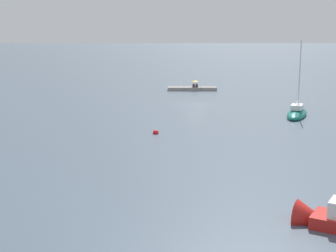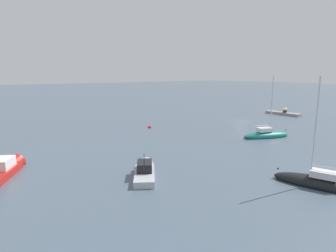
% 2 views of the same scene
% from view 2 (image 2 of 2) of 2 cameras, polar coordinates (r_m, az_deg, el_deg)
% --- Properties ---
extents(ground_plane, '(500.00, 500.00, 0.00)m').
position_cam_2_polar(ground_plane, '(63.70, 14.45, 0.94)').
color(ground_plane, '#475666').
extents(seawall_pier, '(8.91, 1.82, 0.63)m').
position_cam_2_polar(seawall_pier, '(76.99, 22.05, 2.35)').
color(seawall_pier, gray).
rests_on(seawall_pier, ground_plane).
extents(person_seated_blue_left, '(0.46, 0.65, 0.73)m').
position_cam_2_polar(person_seated_blue_left, '(76.41, 22.56, 2.69)').
color(person_seated_blue_left, '#1E2333').
rests_on(person_seated_blue_left, seawall_pier).
extents(person_seated_maroon_right, '(0.46, 0.65, 0.73)m').
position_cam_2_polar(person_seated_maroon_right, '(76.71, 22.21, 2.74)').
color(person_seated_maroon_right, '#1E2333').
rests_on(person_seated_maroon_right, seawall_pier).
extents(umbrella_open_yellow, '(1.30, 1.30, 1.28)m').
position_cam_2_polar(umbrella_open_yellow, '(76.57, 22.47, 3.36)').
color(umbrella_open_yellow, black).
rests_on(umbrella_open_yellow, seawall_pier).
extents(sailboat_teal_near, '(5.04, 8.37, 10.28)m').
position_cam_2_polar(sailboat_teal_near, '(48.82, 19.08, -1.71)').
color(sailboat_teal_near, '#197266').
rests_on(sailboat_teal_near, ground_plane).
extents(sailboat_black_mid, '(8.12, 4.44, 10.43)m').
position_cam_2_polar(sailboat_black_mid, '(30.01, 27.89, -9.97)').
color(sailboat_black_mid, black).
rests_on(sailboat_black_mid, ground_plane).
extents(motorboat_grey_near, '(6.22, 5.02, 3.48)m').
position_cam_2_polar(motorboat_grey_near, '(29.50, -4.68, -9.11)').
color(motorboat_grey_near, '#ADB2B7').
rests_on(motorboat_grey_near, ground_plane).
extents(motorboat_red_mid, '(7.16, 5.37, 3.94)m').
position_cam_2_polar(motorboat_red_mid, '(34.29, -29.85, -7.60)').
color(motorboat_red_mid, red).
rests_on(motorboat_red_mid, ground_plane).
extents(mooring_buoy_near, '(0.65, 0.65, 0.65)m').
position_cam_2_polar(mooring_buoy_near, '(54.22, -3.70, -0.27)').
color(mooring_buoy_near, red).
rests_on(mooring_buoy_near, ground_plane).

